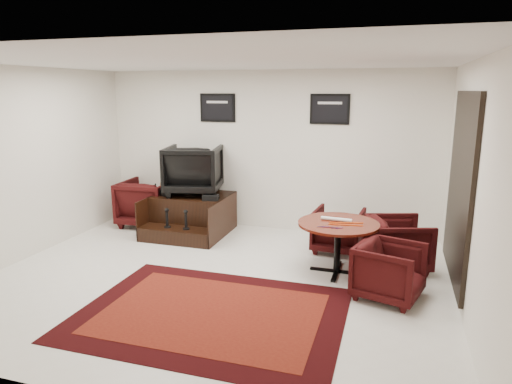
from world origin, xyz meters
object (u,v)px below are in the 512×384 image
(table_chair_back, at_px, (338,228))
(meeting_table, at_px, (338,229))
(shine_chair, at_px, (193,167))
(armchair_side, at_px, (147,200))
(table_chair_window, at_px, (399,241))
(shine_podium, at_px, (192,215))
(table_chair_corner, at_px, (390,269))

(table_chair_back, bearing_deg, meeting_table, 101.21)
(shine_chair, bearing_deg, armchair_side, -14.96)
(shine_chair, distance_m, table_chair_window, 3.65)
(armchair_side, relative_size, meeting_table, 0.85)
(shine_podium, xyz_separation_m, shine_chair, (-0.00, 0.14, 0.83))
(table_chair_corner, bearing_deg, shine_podium, 79.60)
(shine_podium, xyz_separation_m, armchair_side, (-0.98, 0.18, 0.16))
(table_chair_back, bearing_deg, table_chair_corner, 123.05)
(meeting_table, relative_size, table_chair_window, 1.36)
(shine_podium, bearing_deg, meeting_table, -22.01)
(shine_chair, bearing_deg, table_chair_back, 160.01)
(shine_chair, height_order, armchair_side, shine_chair)
(shine_podium, xyz_separation_m, meeting_table, (2.68, -1.08, 0.32))
(meeting_table, height_order, table_chair_window, table_chair_window)
(shine_podium, relative_size, table_chair_corner, 1.77)
(shine_podium, distance_m, table_chair_back, 2.60)
(shine_chair, xyz_separation_m, armchair_side, (-0.98, 0.05, -0.67))
(shine_chair, height_order, meeting_table, shine_chair)
(meeting_table, height_order, table_chair_back, table_chair_back)
(shine_chair, bearing_deg, table_chair_corner, 139.26)
(shine_podium, relative_size, table_chair_window, 1.66)
(shine_podium, bearing_deg, shine_chair, 90.00)
(meeting_table, bearing_deg, table_chair_window, 26.71)
(shine_podium, xyz_separation_m, table_chair_window, (3.48, -0.68, 0.09))
(shine_chair, relative_size, table_chair_corner, 1.26)
(armchair_side, height_order, meeting_table, armchair_side)
(meeting_table, relative_size, table_chair_corner, 1.46)
(armchair_side, xyz_separation_m, meeting_table, (3.66, -1.27, 0.16))
(table_chair_window, bearing_deg, shine_chair, 59.10)
(shine_chair, bearing_deg, shine_podium, 77.76)
(shine_podium, height_order, shine_chair, shine_chair)
(shine_podium, distance_m, table_chair_window, 3.55)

